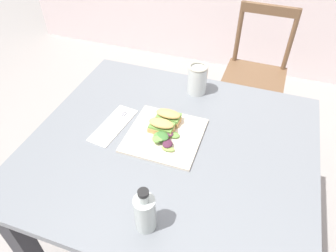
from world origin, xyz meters
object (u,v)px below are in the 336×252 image
Objects in this scene: dining_table at (170,165)px; mason_jar_iced_tea at (197,80)px; sandwich_half_back at (168,116)px; chair_wooden_far at (255,74)px; sandwich_half_front at (161,126)px; fork_on_napkin at (116,122)px; bottle_cold_brew at (145,214)px; plate_lunch at (165,135)px.

dining_table is 7.82× the size of mason_jar_iced_tea.
sandwich_half_back is 0.74× the size of mason_jar_iced_tea.
sandwich_half_front is at bearing -105.72° from chair_wooden_far.
sandwich_half_front is at bearing 1.90° from fork_on_napkin.
bottle_cold_brew reaches higher than sandwich_half_back.
plate_lunch reaches higher than dining_table.
bottle_cold_brew is (0.10, -0.40, 0.02)m from sandwich_half_front.
bottle_cold_brew is at bearing -86.92° from mason_jar_iced_tea.
fork_on_napkin is (-0.49, -1.04, 0.30)m from chair_wooden_far.
plate_lunch is at bearing 136.22° from dining_table.
sandwich_half_back is (-0.01, 0.08, 0.03)m from plate_lunch.
chair_wooden_far reaches higher than plate_lunch.
sandwich_half_back is at bearing -106.33° from chair_wooden_far.
sandwich_half_front is (-0.02, 0.01, 0.03)m from plate_lunch.
mason_jar_iced_tea is at bearing 51.63° from fork_on_napkin.
sandwich_half_front is at bearing 139.13° from dining_table.
sandwich_half_front is 0.20m from fork_on_napkin.
sandwich_half_back is 0.26m from mason_jar_iced_tea.
sandwich_half_front is (-0.06, 0.05, 0.16)m from dining_table.
plate_lunch is at bearing 101.43° from bottle_cold_brew.
fork_on_napkin is (-0.22, 0.01, 0.00)m from plate_lunch.
dining_table is 0.29m from fork_on_napkin.
mason_jar_iced_tea is (0.05, 0.26, 0.03)m from sandwich_half_back.
chair_wooden_far is at bearing 71.92° from mason_jar_iced_tea.
sandwich_half_front is 0.60× the size of bottle_cold_brew.
sandwich_half_front reaches higher than dining_table.
mason_jar_iced_tea reaches higher than dining_table.
chair_wooden_far is 1.49m from bottle_cold_brew.
fork_on_napkin is (-0.26, 0.04, 0.13)m from dining_table.
dining_table is 10.60× the size of sandwich_half_front.
sandwich_half_back is 0.22m from fork_on_napkin.
plate_lunch is at bearing -34.08° from sandwich_half_front.
dining_table is at bearing -9.25° from fork_on_napkin.
chair_wooden_far is 1.07m from sandwich_half_back.
bottle_cold_brew reaches higher than chair_wooden_far.
fork_on_napkin is at bearing -161.25° from sandwich_half_back.
sandwich_half_front is 0.33m from mason_jar_iced_tea.
chair_wooden_far reaches higher than dining_table.
bottle_cold_brew is (-0.19, -1.44, 0.35)m from chair_wooden_far.
chair_wooden_far is at bearing 74.28° from sandwich_half_front.
plate_lunch is at bearing -96.80° from mason_jar_iced_tea.
dining_table is 0.20m from sandwich_half_back.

